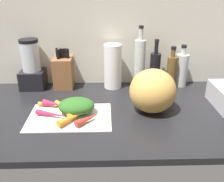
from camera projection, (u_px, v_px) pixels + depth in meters
ground_plane at (123, 112)px, 128.94cm from camera, size 170.00×80.00×3.00cm
wall_back at (119, 35)px, 151.47cm from camera, size 170.00×3.00×60.00cm
cutting_board at (70, 117)px, 120.43cm from camera, size 39.62×26.98×0.80cm
carrot_0 at (88, 118)px, 114.90cm from camera, size 12.39×11.89×3.08cm
carrot_1 at (81, 112)px, 120.83cm from camera, size 13.24×11.90×3.01cm
carrot_2 at (53, 104)px, 128.23cm from camera, size 11.18×6.68×3.48cm
carrot_3 at (64, 106)px, 126.85cm from camera, size 10.99×9.80×2.89cm
carrot_4 at (51, 104)px, 129.34cm from camera, size 13.79×3.86×2.11cm
carrot_5 at (79, 105)px, 127.41cm from camera, size 13.31×6.41×2.95cm
carrot_6 at (52, 114)px, 118.98cm from camera, size 16.55×7.79×2.71cm
carrot_7 at (72, 118)px, 115.37cm from camera, size 13.15×13.45×3.29cm
carrot_greens_pile at (77, 106)px, 121.69cm from camera, size 17.74×13.64×7.50cm
winter_squash at (153, 91)px, 122.27cm from camera, size 22.84×21.52×21.96cm
knife_block at (64, 72)px, 151.70cm from camera, size 11.20×13.56×23.97cm
blender_appliance at (32, 67)px, 149.60cm from camera, size 14.32×14.32×29.83cm
paper_towel_roll at (113, 66)px, 149.84cm from camera, size 10.44×10.44×26.64cm
bottle_0 at (140, 63)px, 148.54cm from camera, size 6.39×6.39×37.49cm
bottle_1 at (155, 69)px, 152.29cm from camera, size 6.36×6.36×29.29cm
bottle_2 at (171, 71)px, 149.66cm from camera, size 5.70×5.70×25.86cm
bottle_3 at (181, 69)px, 153.48cm from camera, size 7.60×7.60×25.76cm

